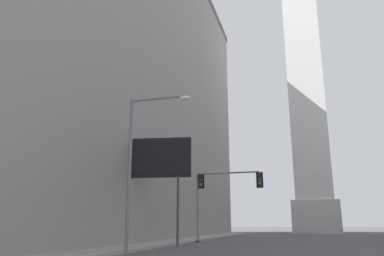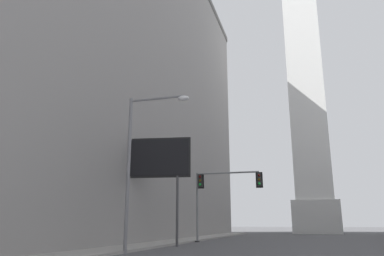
{
  "view_description": "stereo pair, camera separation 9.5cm",
  "coord_description": "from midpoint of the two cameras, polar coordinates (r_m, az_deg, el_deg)",
  "views": [
    {
      "loc": [
        -1.54,
        -1.37,
        1.49
      ],
      "look_at": [
        -15.81,
        46.93,
        14.42
      ],
      "focal_mm": 35.0,
      "sensor_mm": 36.0,
      "label": 1
    },
    {
      "loc": [
        -1.45,
        -1.34,
        1.49
      ],
      "look_at": [
        -15.81,
        46.93,
        14.42
      ],
      "focal_mm": 35.0,
      "sensor_mm": 36.0,
      "label": 2
    }
  ],
  "objects": [
    {
      "name": "obelisk",
      "position": [
        69.36,
        16.61,
        10.03
      ],
      "size": [
        7.13,
        7.13,
        61.43
      ],
      "color": "silver",
      "rests_on": "ground_plane"
    },
    {
      "name": "traffic_light_mid_left",
      "position": [
        32.46,
        4.21,
        -9.08
      ],
      "size": [
        5.85,
        0.52,
        5.84
      ],
      "color": "slate",
      "rests_on": "ground_plane"
    },
    {
      "name": "sidewalk_left",
      "position": [
        26.44,
        -9.96,
        -17.27
      ],
      "size": [
        5.0,
        74.52,
        0.15
      ],
      "primitive_type": "cube",
      "color": "gray",
      "rests_on": "ground_plane"
    },
    {
      "name": "street_lamp",
      "position": [
        20.77,
        -8.02,
        -3.86
      ],
      "size": [
        3.57,
        0.36,
        8.46
      ],
      "color": "slate",
      "rests_on": "ground_plane"
    },
    {
      "name": "building_left",
      "position": [
        43.76,
        -15.91,
        7.87
      ],
      "size": [
        21.47,
        58.04,
        35.3
      ],
      "color": "gray",
      "rests_on": "ground_plane"
    },
    {
      "name": "billboard_sign",
      "position": [
        27.2,
        -6.03,
        -4.96
      ],
      "size": [
        5.58,
        1.1,
        7.57
      ],
      "color": "#3F3F42",
      "rests_on": "ground_plane"
    }
  ]
}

